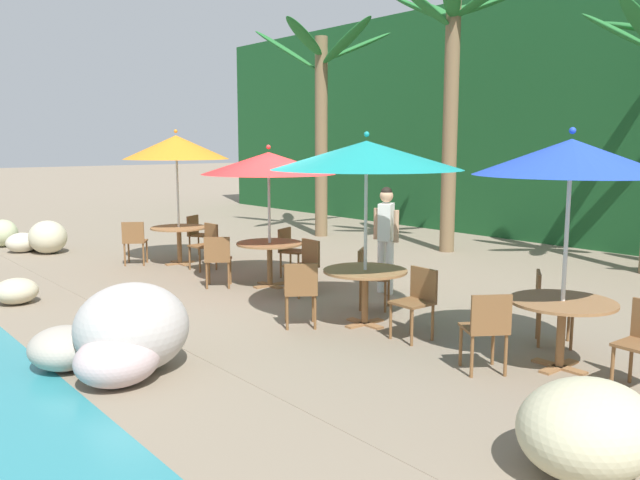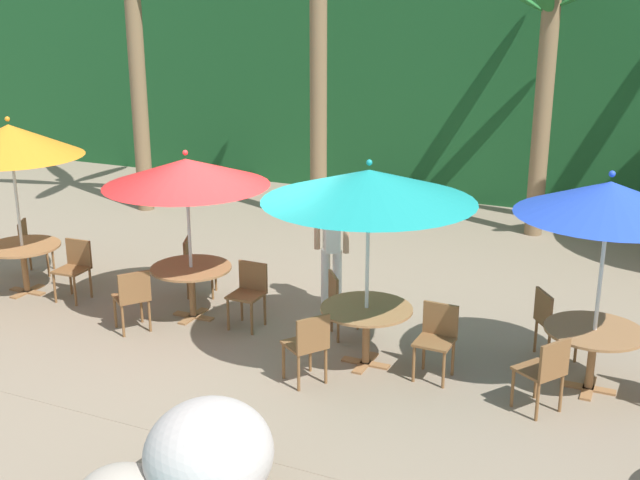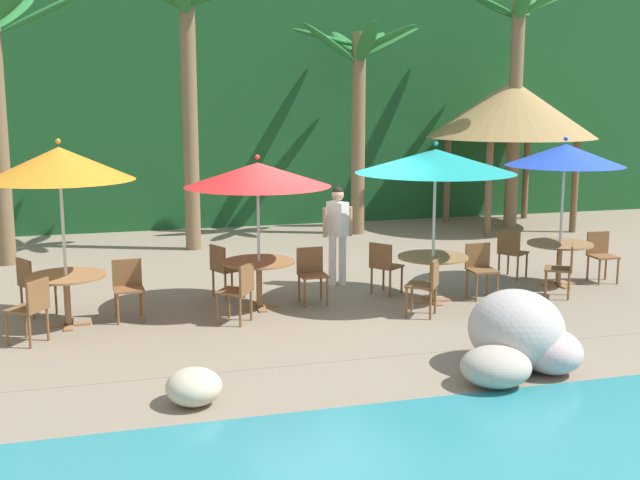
{
  "view_description": "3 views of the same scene",
  "coord_description": "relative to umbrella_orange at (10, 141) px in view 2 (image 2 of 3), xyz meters",
  "views": [
    {
      "loc": [
        7.7,
        -5.98,
        2.38
      ],
      "look_at": [
        0.6,
        -0.12,
        0.99
      ],
      "focal_mm": 36.27,
      "sensor_mm": 36.0,
      "label": 1
    },
    {
      "loc": [
        4.83,
        -8.51,
        4.34
      ],
      "look_at": [
        0.76,
        0.48,
        1.25
      ],
      "focal_mm": 45.02,
      "sensor_mm": 36.0,
      "label": 2
    },
    {
      "loc": [
        -3.31,
        -11.54,
        3.22
      ],
      "look_at": [
        -0.03,
        0.13,
        1.01
      ],
      "focal_mm": 44.79,
      "sensor_mm": 36.0,
      "label": 3
    }
  ],
  "objects": [
    {
      "name": "chair_red_left",
      "position": [
        2.36,
        -0.53,
        -1.78
      ],
      "size": [
        0.59,
        0.59,
        0.87
      ],
      "color": "brown",
      "rests_on": "ground"
    },
    {
      "name": "palm_tree_second",
      "position": [
        2.38,
        5.28,
        1.52
      ],
      "size": [
        2.71,
        2.75,
        5.59
      ],
      "color": "brown",
      "rests_on": "ground"
    },
    {
      "name": "chair_blue_left",
      "position": [
        7.63,
        -0.47,
        -1.78
      ],
      "size": [
        0.59,
        0.59,
        0.87
      ],
      "color": "brown",
      "rests_on": "ground"
    },
    {
      "name": "chair_red_inland",
      "position": [
        2.37,
        0.96,
        -1.78
      ],
      "size": [
        0.56,
        0.56,
        0.87
      ],
      "color": "brown",
      "rests_on": "ground"
    },
    {
      "name": "rock_seawall",
      "position": [
        4.42,
        -2.76,
        -1.96
      ],
      "size": [
        17.01,
        3.36,
        0.94
      ],
      "color": "#C2BB95",
      "rests_on": "ground"
    },
    {
      "name": "umbrella_blue",
      "position": [
        8.03,
        0.29,
        -0.06
      ],
      "size": [
        1.97,
        1.97,
        2.54
      ],
      "color": "silver",
      "rests_on": "ground"
    },
    {
      "name": "chair_orange_seaward",
      "position": [
        0.84,
        0.13,
        -1.78
      ],
      "size": [
        0.44,
        0.45,
        0.87
      ],
      "color": "brown",
      "rests_on": "ground"
    },
    {
      "name": "palm_tree_nearest",
      "position": [
        -1.23,
        4.69,
        1.24
      ],
      "size": [
        3.62,
        3.67,
        5.28
      ],
      "color": "brown",
      "rests_on": "ground"
    },
    {
      "name": "chair_orange_inland",
      "position": [
        -0.51,
        0.69,
        -1.78
      ],
      "size": [
        0.58,
        0.58,
        0.87
      ],
      "color": "brown",
      "rests_on": "ground"
    },
    {
      "name": "chair_teal_seaward",
      "position": [
        6.34,
        -0.09,
        -1.78
      ],
      "size": [
        0.43,
        0.44,
        0.87
      ],
      "color": "brown",
      "rests_on": "ground"
    },
    {
      "name": "ground_plane",
      "position": [
        3.79,
        0.1,
        -2.29
      ],
      "size": [
        120.0,
        120.0,
        0.0
      ],
      "primitive_type": "plane",
      "color": "gray"
    },
    {
      "name": "chair_blue_inland",
      "position": [
        7.47,
        0.93,
        -1.78
      ],
      "size": [
        0.59,
        0.59,
        0.87
      ],
      "color": "brown",
      "rests_on": "ground"
    },
    {
      "name": "chair_red_seaward",
      "position": [
        3.64,
        0.3,
        -1.78
      ],
      "size": [
        0.42,
        0.43,
        0.87
      ],
      "color": "brown",
      "rests_on": "ground"
    },
    {
      "name": "dining_table_orange",
      "position": [
        0.0,
        -0.0,
        -1.68
      ],
      "size": [
        1.1,
        1.1,
        0.74
      ],
      "color": "olive",
      "rests_on": "ground"
    },
    {
      "name": "umbrella_red",
      "position": [
        2.79,
        0.21,
        -0.24
      ],
      "size": [
        2.2,
        2.2,
        2.35
      ],
      "color": "silver",
      "rests_on": "ground"
    },
    {
      "name": "umbrella_orange",
      "position": [
        0.0,
        0.0,
        0.0
      ],
      "size": [
        2.03,
        2.03,
        2.64
      ],
      "color": "silver",
      "rests_on": "ground"
    },
    {
      "name": "terrace_deck",
      "position": [
        3.79,
        0.1,
        -2.29
      ],
      "size": [
        18.0,
        5.2,
        0.01
      ],
      "color": "gray",
      "rests_on": "ground"
    },
    {
      "name": "palm_tree_third",
      "position": [
        6.36,
        6.18,
        1.07
      ],
      "size": [
        3.02,
        3.0,
        4.8
      ],
      "color": "brown",
      "rests_on": "ground"
    },
    {
      "name": "waiter_in_white",
      "position": [
        4.38,
        1.34,
        -1.31
      ],
      "size": [
        0.52,
        0.39,
        1.7
      ],
      "color": "white",
      "rests_on": "ground"
    },
    {
      "name": "dining_table_blue",
      "position": [
        8.03,
        0.29,
        -1.68
      ],
      "size": [
        1.1,
        1.1,
        0.74
      ],
      "color": "olive",
      "rests_on": "ground"
    },
    {
      "name": "foliage_backdrop",
      "position": [
        3.79,
        9.1,
        0.71
      ],
      "size": [
        28.0,
        2.4,
        6.0
      ],
      "color": "#194C23",
      "rests_on": "ground"
    },
    {
      "name": "dining_table_red",
      "position": [
        2.79,
        0.21,
        -1.68
      ],
      "size": [
        1.1,
        1.1,
        0.74
      ],
      "color": "olive",
      "rests_on": "ground"
    },
    {
      "name": "chair_teal_inland",
      "position": [
        4.91,
        0.47,
        -1.78
      ],
      "size": [
        0.59,
        0.59,
        0.87
      ],
      "color": "brown",
      "rests_on": "ground"
    },
    {
      "name": "chair_teal_left",
      "position": [
        5.08,
        -0.91,
        -1.78
      ],
      "size": [
        0.59,
        0.59,
        0.87
      ],
      "color": "brown",
      "rests_on": "ground"
    },
    {
      "name": "dining_table_teal",
      "position": [
        5.49,
        -0.16,
        -1.68
      ],
      "size": [
        1.1,
        1.1,
        0.74
      ],
      "color": "olive",
      "rests_on": "ground"
    },
    {
      "name": "umbrella_teal",
      "position": [
        5.49,
        -0.16,
        -0.07
      ],
      "size": [
        2.47,
        2.47,
        2.52
      ],
      "color": "silver",
      "rests_on": "ground"
    }
  ]
}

